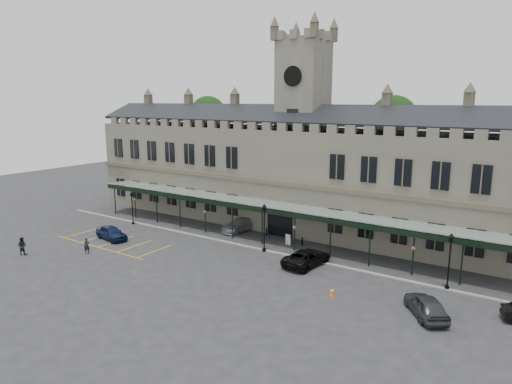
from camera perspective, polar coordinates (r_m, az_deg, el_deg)
The scene contains 21 objects.
ground at distance 44.35m, azimuth -4.37°, elevation -8.92°, with size 140.00×140.00×0.00m, color #2C2C2E.
station_building at distance 55.66m, azimuth 5.68°, elevation 2.16°, with size 60.00×10.36×17.30m.
clock_tower at distance 55.06m, azimuth 5.87°, elevation 9.01°, with size 5.60×5.60×24.80m.
canopy at distance 49.40m, azimuth 0.95°, elevation -3.81°, with size 50.00×4.10×4.30m.
kerb at distance 48.51m, azimuth -0.33°, elevation -6.99°, with size 60.00×0.40×0.12m, color gray.
parking_markings at distance 52.82m, azimuth -17.51°, elevation -6.05°, with size 16.00×6.00×0.01m, color gold, non-canonical shape.
tree_behind_left at distance 74.89m, azimuth -6.00°, elevation 9.43°, with size 6.00×6.00×16.00m.
tree_behind_mid at distance 60.33m, azimuth 16.77°, elevation 8.52°, with size 6.00×6.00×16.00m.
lamp_post_left at distance 59.16m, azimuth -15.22°, elevation -1.54°, with size 0.40×0.40×4.23m.
lamp_post_mid at distance 46.75m, azimuth 1.04°, elevation -3.94°, with size 0.48×0.48×5.05m.
lamp_post_right at distance 40.69m, azimuth 23.06°, elevation -7.42°, with size 0.46×0.46×4.88m.
traffic_cone at distance 37.82m, azimuth 9.48°, elevation -12.21°, with size 0.44×0.44×0.70m.
sign_board at distance 49.70m, azimuth 4.02°, elevation -5.96°, with size 0.67×0.17×1.15m.
bollard_left at distance 52.70m, azimuth 1.31°, elevation -5.01°, with size 0.17×0.17×0.93m, color black.
bollard_right at distance 49.50m, azimuth 5.80°, elevation -6.19°, with size 0.16×0.16×0.92m, color black.
car_left_a at distance 53.80m, azimuth -17.61°, elevation -4.88°, with size 1.82×4.53×1.54m, color #0E193D.
car_taxi at distance 54.58m, azimuth -2.03°, elevation -4.13°, with size 2.10×5.16×1.50m, color #9FA2A6.
car_van at distance 43.83m, azimuth 6.36°, elevation -8.14°, with size 2.55×5.52×1.54m, color black.
car_right_a at distance 36.15m, azimuth 20.49°, elevation -13.16°, with size 1.92×4.77×1.63m, color #323439.
person_a at distance 49.81m, azimuth -20.40°, elevation -6.34°, with size 0.59×0.39×1.61m, color black.
person_b at distance 52.01m, azimuth -27.20°, elevation -6.01°, with size 0.91×0.71×1.87m, color black.
Camera 1 is at (25.81, -32.58, 15.45)m, focal length 32.00 mm.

